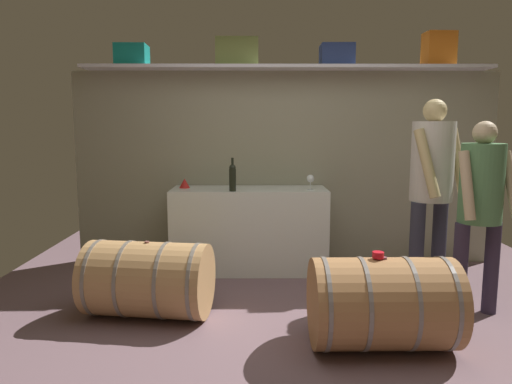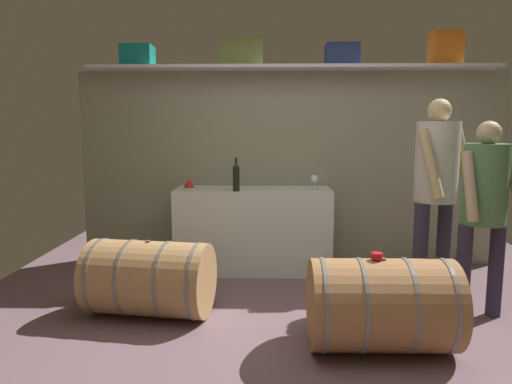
% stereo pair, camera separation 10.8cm
% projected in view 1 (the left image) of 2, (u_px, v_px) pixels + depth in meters
% --- Properties ---
extents(ground_plane, '(5.64, 7.28, 0.02)m').
position_uv_depth(ground_plane, '(297.00, 318.00, 3.67)').
color(ground_plane, '#70565E').
extents(back_wall_panel, '(4.44, 0.10, 2.04)m').
position_uv_depth(back_wall_panel, '(285.00, 169.00, 5.04)').
color(back_wall_panel, gray).
rests_on(back_wall_panel, ground).
extents(high_shelf_board, '(4.08, 0.40, 0.03)m').
position_uv_depth(high_shelf_board, '(287.00, 68.00, 4.75)').
color(high_shelf_board, silver).
rests_on(high_shelf_board, back_wall_panel).
extents(toolcase_teal, '(0.31, 0.29, 0.21)m').
position_uv_depth(toolcase_teal, '(132.00, 55.00, 4.73)').
color(toolcase_teal, '#128278').
rests_on(toolcase_teal, high_shelf_board).
extents(toolcase_olive, '(0.43, 0.19, 0.28)m').
position_uv_depth(toolcase_olive, '(237.00, 52.00, 4.73)').
color(toolcase_olive, olive).
rests_on(toolcase_olive, high_shelf_board).
extents(toolcase_navy, '(0.33, 0.30, 0.21)m').
position_uv_depth(toolcase_navy, '(337.00, 55.00, 4.74)').
color(toolcase_navy, navy).
rests_on(toolcase_navy, high_shelf_board).
extents(toolcase_orange, '(0.30, 0.23, 0.33)m').
position_uv_depth(toolcase_orange, '(439.00, 49.00, 4.73)').
color(toolcase_orange, orange).
rests_on(toolcase_orange, high_shelf_board).
extents(work_cabinet, '(1.56, 0.54, 0.85)m').
position_uv_depth(work_cabinet, '(249.00, 230.00, 4.80)').
color(work_cabinet, white).
rests_on(work_cabinet, ground).
extents(wine_bottle_dark, '(0.07, 0.07, 0.32)m').
position_uv_depth(wine_bottle_dark, '(233.00, 177.00, 4.53)').
color(wine_bottle_dark, black).
rests_on(wine_bottle_dark, work_cabinet).
extents(wine_glass, '(0.08, 0.08, 0.15)m').
position_uv_depth(wine_glass, '(310.00, 179.00, 4.64)').
color(wine_glass, white).
rests_on(wine_glass, work_cabinet).
extents(red_funnel, '(0.11, 0.11, 0.10)m').
position_uv_depth(red_funnel, '(185.00, 183.00, 4.78)').
color(red_funnel, red).
rests_on(red_funnel, work_cabinet).
extents(wine_barrel_near, '(0.94, 0.63, 0.62)m').
position_uv_depth(wine_barrel_near, '(382.00, 303.00, 3.12)').
color(wine_barrel_near, '#9C6C41').
rests_on(wine_barrel_near, ground).
extents(wine_barrel_far, '(1.01, 0.71, 0.60)m').
position_uv_depth(wine_barrel_far, '(148.00, 279.00, 3.65)').
color(wine_barrel_far, tan).
rests_on(wine_barrel_far, ground).
extents(tasting_cup, '(0.08, 0.08, 0.04)m').
position_uv_depth(tasting_cup, '(378.00, 255.00, 3.08)').
color(tasting_cup, red).
rests_on(tasting_cup, wine_barrel_near).
extents(winemaker_pouring, '(0.48, 0.39, 1.51)m').
position_uv_depth(winemaker_pouring, '(481.00, 198.00, 3.59)').
color(winemaker_pouring, '#32283C').
rests_on(winemaker_pouring, ground).
extents(visitor_tasting, '(0.56, 0.52, 1.70)m').
position_uv_depth(visitor_tasting, '(432.00, 176.00, 4.07)').
color(visitor_tasting, '#2E2F3E').
rests_on(visitor_tasting, ground).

